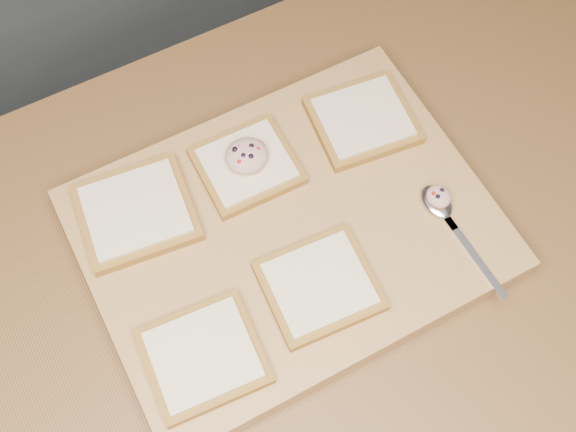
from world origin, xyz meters
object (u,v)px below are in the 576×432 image
at_px(bread_far_center, 247,166).
at_px(tuna_salad_dollop, 247,156).
at_px(spoon, 442,210).
at_px(cutting_board, 288,233).

xyz_separation_m(bread_far_center, tuna_salad_dollop, (0.00, 0.00, 0.02)).
bearing_deg(spoon, bread_far_center, 137.81).
xyz_separation_m(bread_far_center, spoon, (0.17, -0.16, -0.00)).
relative_size(cutting_board, spoon, 2.90).
bearing_deg(tuna_salad_dollop, cutting_board, -86.34).
height_order(tuna_salad_dollop, spoon, tuna_salad_dollop).
relative_size(tuna_salad_dollop, spoon, 0.32).
distance_m(cutting_board, spoon, 0.18).
bearing_deg(tuna_salad_dollop, bread_far_center, -132.19).
relative_size(bread_far_center, spoon, 0.71).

